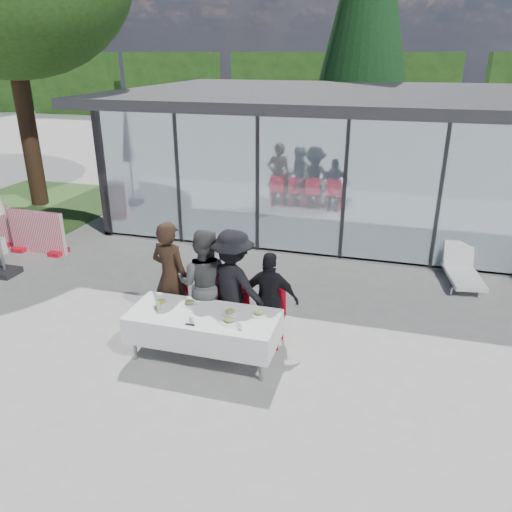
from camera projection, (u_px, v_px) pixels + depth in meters
The scene contains 23 objects.
ground at pixel (244, 345), 8.02m from camera, with size 90.00×90.00×0.00m, color gray.
pavilion at pixel (398, 138), 13.97m from camera, with size 14.80×8.80×3.44m.
treeline at pixel (341, 88), 32.62m from camera, with size 62.50×2.00×4.40m.
dining_table at pixel (204, 326), 7.52m from camera, with size 2.26×0.96×0.75m.
diner_a at pixel (171, 277), 8.20m from camera, with size 0.69×0.69×1.91m, color #2F1F15.
diner_chair_a at pixel (174, 298), 8.40m from camera, with size 0.44×0.44×0.97m.
diner_b at pixel (204, 283), 8.06m from camera, with size 0.89×0.89×1.83m, color #4D4D4D.
diner_chair_b at pixel (206, 302), 8.26m from camera, with size 0.44×0.44×0.97m.
diner_c at pixel (233, 286), 7.93m from camera, with size 1.20×1.20×1.86m, color black.
diner_chair_c at pixel (235, 306), 8.13m from camera, with size 0.44×0.44×0.97m.
diner_d at pixel (270, 299), 7.83m from camera, with size 0.91×0.91×1.56m, color black.
diner_chair_d at pixel (271, 311), 7.97m from camera, with size 0.44×0.44×0.97m.
plate_a at pixel (161, 302), 7.74m from camera, with size 0.25×0.25×0.07m.
plate_b at pixel (190, 303), 7.71m from camera, with size 0.25×0.25×0.07m.
plate_c at pixel (230, 312), 7.45m from camera, with size 0.25×0.25×0.07m.
plate_d at pixel (258, 313), 7.42m from camera, with size 0.25×0.25×0.07m.
plate_extra at pixel (229, 320), 7.21m from camera, with size 0.25×0.25×0.07m.
juice_bottle at pixel (159, 306), 7.52m from camera, with size 0.06×0.06×0.16m, color #8DB84D.
drinking_glasses at pixel (216, 322), 7.13m from camera, with size 0.80×0.08×0.10m.
folded_eyeglasses at pixel (190, 325), 7.14m from camera, with size 0.14×0.03×0.01m, color black.
lounger at pixel (462, 269), 10.19m from camera, with size 0.80×1.41×0.72m.
conifer_tree at pixel (368, 2), 17.20m from camera, with size 4.00×4.00×10.50m.
grass_patch at pixel (41, 203), 15.52m from camera, with size 5.00×5.00×0.02m, color #385926.
Camera 1 is at (2.07, -6.57, 4.37)m, focal length 35.00 mm.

